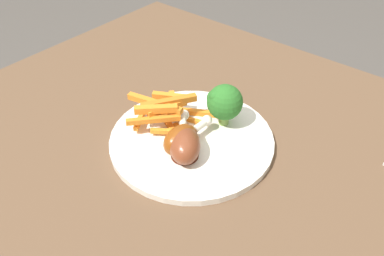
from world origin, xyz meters
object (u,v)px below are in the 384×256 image
at_px(dinner_plate, 192,139).
at_px(chicken_drumstick_far, 185,143).
at_px(chicken_drumstick_near, 182,138).
at_px(dining_table, 204,188).
at_px(carrot_fries_pile, 167,111).
at_px(broccoli_floret_front, 223,102).

distance_m(dinner_plate, chicken_drumstick_far, 0.05).
height_order(chicken_drumstick_near, chicken_drumstick_far, same).
relative_size(dining_table, dinner_plate, 3.63).
relative_size(dining_table, carrot_fries_pile, 6.87).
bearing_deg(dining_table, carrot_fries_pile, 177.77).
distance_m(dining_table, chicken_drumstick_near, 0.14).
bearing_deg(dining_table, broccoli_floret_front, 100.65).
bearing_deg(chicken_drumstick_near, broccoli_floret_front, 84.31).
xyz_separation_m(dining_table, chicken_drumstick_near, (-0.02, -0.03, 0.14)).
relative_size(dinner_plate, carrot_fries_pile, 1.89).
height_order(carrot_fries_pile, chicken_drumstick_far, carrot_fries_pile).
bearing_deg(dinner_plate, dining_table, -1.66).
height_order(dining_table, carrot_fries_pile, carrot_fries_pile).
relative_size(dining_table, chicken_drumstick_near, 9.15).
relative_size(carrot_fries_pile, chicken_drumstick_far, 1.29).
relative_size(dinner_plate, chicken_drumstick_far, 2.44).
height_order(broccoli_floret_front, chicken_drumstick_far, broccoli_floret_front).
xyz_separation_m(broccoli_floret_front, carrot_fries_pile, (-0.08, -0.06, -0.02)).
distance_m(broccoli_floret_front, carrot_fries_pile, 0.10).
height_order(broccoli_floret_front, carrot_fries_pile, broccoli_floret_front).
bearing_deg(carrot_fries_pile, chicken_drumstick_near, -28.61).
distance_m(broccoli_floret_front, chicken_drumstick_near, 0.10).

